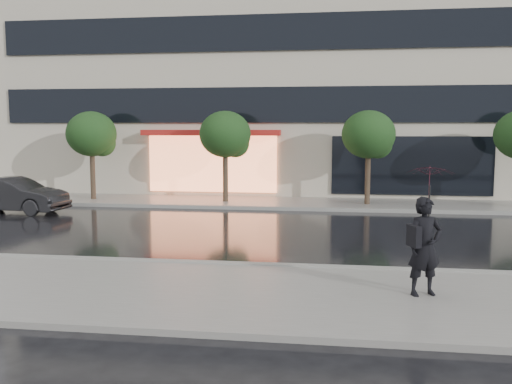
# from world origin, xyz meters

# --- Properties ---
(ground) EXTENTS (120.00, 120.00, 0.00)m
(ground) POSITION_xyz_m (0.00, 0.00, 0.00)
(ground) COLOR black
(ground) RESTS_ON ground
(sidewalk_near) EXTENTS (60.00, 4.50, 0.12)m
(sidewalk_near) POSITION_xyz_m (0.00, -3.25, 0.06)
(sidewalk_near) COLOR slate
(sidewalk_near) RESTS_ON ground
(sidewalk_far) EXTENTS (60.00, 3.50, 0.12)m
(sidewalk_far) POSITION_xyz_m (0.00, 10.25, 0.06)
(sidewalk_far) COLOR slate
(sidewalk_far) RESTS_ON ground
(curb_near) EXTENTS (60.00, 0.25, 0.14)m
(curb_near) POSITION_xyz_m (0.00, -1.00, 0.07)
(curb_near) COLOR gray
(curb_near) RESTS_ON ground
(curb_far) EXTENTS (60.00, 0.25, 0.14)m
(curb_far) POSITION_xyz_m (0.00, 8.50, 0.07)
(curb_far) COLOR gray
(curb_far) RESTS_ON ground
(office_building) EXTENTS (30.00, 12.76, 18.00)m
(office_building) POSITION_xyz_m (-0.00, 17.97, 9.00)
(office_building) COLOR #B6AD9A
(office_building) RESTS_ON ground
(tree_far_west) EXTENTS (2.20, 2.20, 3.99)m
(tree_far_west) POSITION_xyz_m (-8.94, 10.03, 2.92)
(tree_far_west) COLOR #33261C
(tree_far_west) RESTS_ON ground
(tree_mid_west) EXTENTS (2.20, 2.20, 3.99)m
(tree_mid_west) POSITION_xyz_m (-2.94, 10.03, 2.92)
(tree_mid_west) COLOR #33261C
(tree_mid_west) RESTS_ON ground
(tree_mid_east) EXTENTS (2.20, 2.20, 3.99)m
(tree_mid_east) POSITION_xyz_m (3.06, 10.03, 2.92)
(tree_mid_east) COLOR #33261C
(tree_mid_east) RESTS_ON ground
(parked_car) EXTENTS (4.27, 1.84, 1.37)m
(parked_car) POSITION_xyz_m (-10.61, 6.37, 0.68)
(parked_car) COLOR black
(parked_car) RESTS_ON ground
(pedestrian_with_umbrella) EXTENTS (1.13, 1.14, 2.48)m
(pedestrian_with_umbrella) POSITION_xyz_m (3.44, -2.98, 1.63)
(pedestrian_with_umbrella) COLOR black
(pedestrian_with_umbrella) RESTS_ON sidewalk_near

